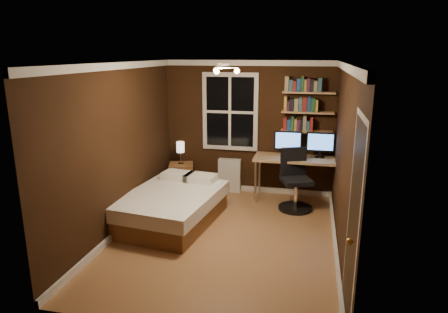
% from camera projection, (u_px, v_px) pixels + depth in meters
% --- Properties ---
extents(floor, '(4.20, 4.20, 0.00)m').
position_uv_depth(floor, '(225.00, 237.00, 5.88)').
color(floor, '#98623D').
rests_on(floor, ground).
extents(wall_back, '(3.20, 0.04, 2.50)m').
position_uv_depth(wall_back, '(249.00, 128.00, 7.55)').
color(wall_back, black).
rests_on(wall_back, ground).
extents(wall_left, '(0.04, 4.20, 2.50)m').
position_uv_depth(wall_left, '(119.00, 149.00, 5.90)').
color(wall_left, black).
rests_on(wall_left, ground).
extents(wall_right, '(0.04, 4.20, 2.50)m').
position_uv_depth(wall_right, '(344.00, 161.00, 5.23)').
color(wall_right, black).
rests_on(wall_right, ground).
extents(ceiling, '(3.20, 4.20, 0.02)m').
position_uv_depth(ceiling, '(225.00, 63.00, 5.25)').
color(ceiling, white).
rests_on(ceiling, wall_back).
extents(window, '(1.06, 0.06, 1.46)m').
position_uv_depth(window, '(230.00, 112.00, 7.51)').
color(window, silver).
rests_on(window, wall_back).
extents(door, '(0.03, 0.82, 2.05)m').
position_uv_depth(door, '(352.00, 226.00, 3.82)').
color(door, black).
rests_on(door, ground).
extents(door_knob, '(0.06, 0.06, 0.06)m').
position_uv_depth(door_knob, '(350.00, 242.00, 3.55)').
color(door_knob, '#C8883B').
rests_on(door_knob, door).
extents(ceiling_fixture, '(0.44, 0.44, 0.18)m').
position_uv_depth(ceiling_fixture, '(223.00, 71.00, 5.18)').
color(ceiling_fixture, beige).
rests_on(ceiling_fixture, ceiling).
extents(bookshelf_lower, '(0.92, 0.22, 0.03)m').
position_uv_depth(bookshelf_lower, '(307.00, 131.00, 7.21)').
color(bookshelf_lower, tan).
rests_on(bookshelf_lower, wall_back).
extents(books_row_lower, '(0.54, 0.16, 0.23)m').
position_uv_depth(books_row_lower, '(307.00, 124.00, 7.17)').
color(books_row_lower, maroon).
rests_on(books_row_lower, bookshelf_lower).
extents(bookshelf_middle, '(0.92, 0.22, 0.03)m').
position_uv_depth(bookshelf_middle, '(308.00, 112.00, 7.12)').
color(bookshelf_middle, tan).
rests_on(bookshelf_middle, wall_back).
extents(books_row_middle, '(0.54, 0.16, 0.23)m').
position_uv_depth(books_row_middle, '(308.00, 105.00, 7.08)').
color(books_row_middle, navy).
rests_on(books_row_middle, bookshelf_middle).
extents(bookshelf_upper, '(0.92, 0.22, 0.03)m').
position_uv_depth(bookshelf_upper, '(309.00, 92.00, 7.03)').
color(bookshelf_upper, tan).
rests_on(bookshelf_upper, wall_back).
extents(books_row_upper, '(0.60, 0.16, 0.23)m').
position_uv_depth(books_row_upper, '(309.00, 85.00, 7.00)').
color(books_row_upper, '#265A2F').
rests_on(books_row_upper, bookshelf_upper).
extents(bed, '(1.54, 1.99, 0.62)m').
position_uv_depth(bed, '(172.00, 206.00, 6.33)').
color(bed, brown).
rests_on(bed, ground).
extents(nightstand, '(0.56, 0.56, 0.56)m').
position_uv_depth(nightstand, '(181.00, 178.00, 7.72)').
color(nightstand, brown).
rests_on(nightstand, ground).
extents(bedside_lamp, '(0.15, 0.15, 0.44)m').
position_uv_depth(bedside_lamp, '(181.00, 153.00, 7.59)').
color(bedside_lamp, white).
rests_on(bedside_lamp, nightstand).
extents(radiator, '(0.43, 0.15, 0.65)m').
position_uv_depth(radiator, '(230.00, 175.00, 7.74)').
color(radiator, silver).
rests_on(radiator, ground).
extents(desk, '(1.71, 0.64, 0.81)m').
position_uv_depth(desk, '(302.00, 161.00, 7.13)').
color(desk, tan).
rests_on(desk, ground).
extents(monitor_left, '(0.49, 0.12, 0.46)m').
position_uv_depth(monitor_left, '(288.00, 144.00, 7.20)').
color(monitor_left, black).
rests_on(monitor_left, desk).
extents(monitor_right, '(0.49, 0.12, 0.46)m').
position_uv_depth(monitor_right, '(320.00, 145.00, 7.08)').
color(monitor_right, black).
rests_on(monitor_right, desk).
extents(desk_lamp, '(0.14, 0.32, 0.44)m').
position_uv_depth(desk_lamp, '(348.00, 150.00, 6.74)').
color(desk_lamp, silver).
rests_on(desk_lamp, desk).
extents(office_chair, '(0.61, 0.61, 1.05)m').
position_uv_depth(office_chair, '(295.00, 186.00, 6.86)').
color(office_chair, black).
rests_on(office_chair, ground).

